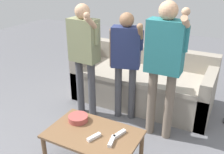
% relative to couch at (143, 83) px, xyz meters
% --- Properties ---
extents(couch, '(1.99, 0.90, 0.78)m').
position_rel_couch_xyz_m(couch, '(0.00, 0.00, 0.00)').
color(couch, '#9E9384').
rests_on(couch, ground).
extents(coffee_table, '(0.89, 0.56, 0.43)m').
position_rel_couch_xyz_m(coffee_table, '(0.07, -1.55, 0.08)').
color(coffee_table, brown).
rests_on(coffee_table, ground).
extents(snack_bowl, '(0.20, 0.20, 0.06)m').
position_rel_couch_xyz_m(snack_bowl, '(-0.18, -1.44, 0.16)').
color(snack_bowl, '#B24C47').
rests_on(snack_bowl, coffee_table).
extents(game_remote_nunchuk, '(0.06, 0.09, 0.05)m').
position_rel_couch_xyz_m(game_remote_nunchuk, '(-0.15, -1.48, 0.16)').
color(game_remote_nunchuk, white).
rests_on(game_remote_nunchuk, coffee_table).
extents(player_left, '(0.44, 0.32, 1.50)m').
position_rel_couch_xyz_m(player_left, '(-0.56, -0.71, 0.65)').
color(player_left, '#47474C').
rests_on(player_left, ground).
extents(player_center, '(0.45, 0.30, 1.41)m').
position_rel_couch_xyz_m(player_center, '(-0.06, -0.53, 0.59)').
color(player_center, '#47474C').
rests_on(player_center, ground).
extents(player_right, '(0.47, 0.31, 1.60)m').
position_rel_couch_xyz_m(player_right, '(0.47, -0.71, 0.71)').
color(player_right, '#756656').
rests_on(player_right, ground).
extents(game_remote_wand_near, '(0.08, 0.15, 0.03)m').
position_rel_couch_xyz_m(game_remote_wand_near, '(0.12, -1.62, 0.15)').
color(game_remote_wand_near, white).
rests_on(game_remote_wand_near, coffee_table).
extents(game_remote_wand_far, '(0.07, 0.16, 0.03)m').
position_rel_couch_xyz_m(game_remote_wand_far, '(0.30, -1.59, 0.15)').
color(game_remote_wand_far, white).
rests_on(game_remote_wand_far, coffee_table).
extents(game_remote_wand_spare, '(0.08, 0.16, 0.03)m').
position_rel_couch_xyz_m(game_remote_wand_spare, '(0.31, -1.46, 0.15)').
color(game_remote_wand_spare, white).
rests_on(game_remote_wand_spare, coffee_table).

